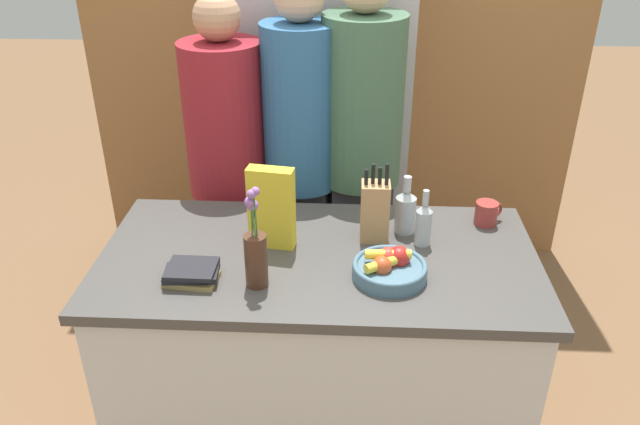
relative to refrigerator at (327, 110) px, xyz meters
The scene contains 14 objects.
kitchen_island 1.35m from the refrigerator, 88.97° to the right, with size 1.59×0.80×0.89m.
back_wall_wood 0.46m from the refrigerator, 86.53° to the left, with size 2.79×0.12×2.60m.
refrigerator is the anchor object (origin of this frame).
fruit_bowl 1.37m from the refrigerator, 78.61° to the right, with size 0.26×0.26×0.10m.
knife_block 1.12m from the refrigerator, 78.40° to the right, with size 0.11×0.09×0.31m.
flower_vase 1.42m from the refrigerator, 97.03° to the right, with size 0.08×0.08×0.36m.
cereal_box 1.17m from the refrigerator, 97.44° to the right, with size 0.17×0.08×0.31m.
coffee_mug 1.17m from the refrigerator, 55.02° to the right, with size 0.12×0.09×0.09m.
book_stack 1.46m from the refrigerator, 105.85° to the right, with size 0.19×0.14×0.05m.
bottle_oil 1.09m from the refrigerator, 71.66° to the right, with size 0.08×0.08×0.23m.
bottle_vinegar 1.19m from the refrigerator, 70.29° to the right, with size 0.06×0.06×0.22m.
person_at_sink 0.71m from the refrigerator, 127.20° to the right, with size 0.36×0.36×1.70m.
person_in_blue 0.57m from the refrigerator, 99.26° to the right, with size 0.33×0.33×1.79m.
person_in_red_tee 0.57m from the refrigerator, 72.14° to the right, with size 0.36×0.36×1.83m.
Camera 1 is at (0.10, -1.91, 2.11)m, focal length 35.00 mm.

